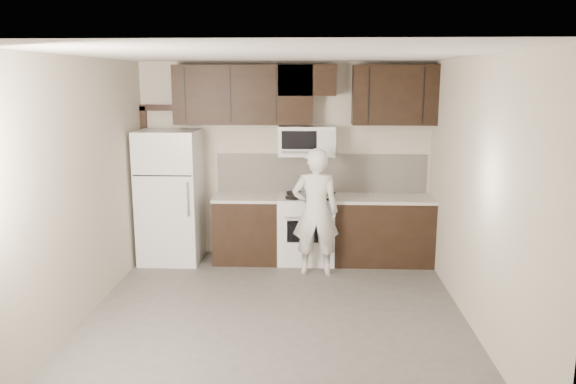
# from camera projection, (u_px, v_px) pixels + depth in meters

# --- Properties ---
(floor) EXTENTS (4.50, 4.50, 0.00)m
(floor) POSITION_uv_depth(u_px,v_px,m) (275.00, 319.00, 5.88)
(floor) COLOR #52504D
(floor) RESTS_ON ground
(back_wall) EXTENTS (4.00, 0.00, 4.00)m
(back_wall) POSITION_uv_depth(u_px,v_px,m) (285.00, 161.00, 7.81)
(back_wall) COLOR #BCB5A0
(back_wall) RESTS_ON ground
(ceiling) EXTENTS (4.50, 4.50, 0.00)m
(ceiling) POSITION_uv_depth(u_px,v_px,m) (274.00, 54.00, 5.34)
(ceiling) COLOR white
(ceiling) RESTS_ON back_wall
(counter_run) EXTENTS (2.95, 0.64, 0.91)m
(counter_run) POSITION_uv_depth(u_px,v_px,m) (328.00, 229.00, 7.66)
(counter_run) COLOR black
(counter_run) RESTS_ON floor
(stove) EXTENTS (0.76, 0.66, 0.94)m
(stove) POSITION_uv_depth(u_px,v_px,m) (306.00, 228.00, 7.67)
(stove) COLOR white
(stove) RESTS_ON floor
(backsplash) EXTENTS (2.90, 0.02, 0.54)m
(backsplash) POSITION_uv_depth(u_px,v_px,m) (321.00, 173.00, 7.81)
(backsplash) COLOR beige
(backsplash) RESTS_ON counter_run
(upper_cabinets) EXTENTS (3.48, 0.35, 0.78)m
(upper_cabinets) POSITION_uv_depth(u_px,v_px,m) (300.00, 93.00, 7.44)
(upper_cabinets) COLOR black
(upper_cabinets) RESTS_ON back_wall
(microwave) EXTENTS (0.76, 0.42, 0.40)m
(microwave) POSITION_uv_depth(u_px,v_px,m) (307.00, 141.00, 7.55)
(microwave) COLOR white
(microwave) RESTS_ON upper_cabinets
(refrigerator) EXTENTS (0.80, 0.76, 1.80)m
(refrigerator) POSITION_uv_depth(u_px,v_px,m) (170.00, 197.00, 7.61)
(refrigerator) COLOR white
(refrigerator) RESTS_ON floor
(door_trim) EXTENTS (0.50, 0.08, 2.12)m
(door_trim) POSITION_uv_depth(u_px,v_px,m) (149.00, 167.00, 7.87)
(door_trim) COLOR black
(door_trim) RESTS_ON floor
(saucepan) EXTENTS (0.29, 0.17, 0.16)m
(saucepan) POSITION_uv_depth(u_px,v_px,m) (320.00, 194.00, 7.41)
(saucepan) COLOR silver
(saucepan) RESTS_ON stove
(baking_tray) EXTENTS (0.41, 0.33, 0.02)m
(baking_tray) POSITION_uv_depth(u_px,v_px,m) (320.00, 197.00, 7.47)
(baking_tray) COLOR black
(baking_tray) RESTS_ON counter_run
(pizza) EXTENTS (0.28, 0.28, 0.02)m
(pizza) POSITION_uv_depth(u_px,v_px,m) (320.00, 196.00, 7.46)
(pizza) COLOR beige
(pizza) RESTS_ON baking_tray
(person) EXTENTS (0.60, 0.40, 1.63)m
(person) POSITION_uv_depth(u_px,v_px,m) (315.00, 212.00, 7.10)
(person) COLOR white
(person) RESTS_ON floor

